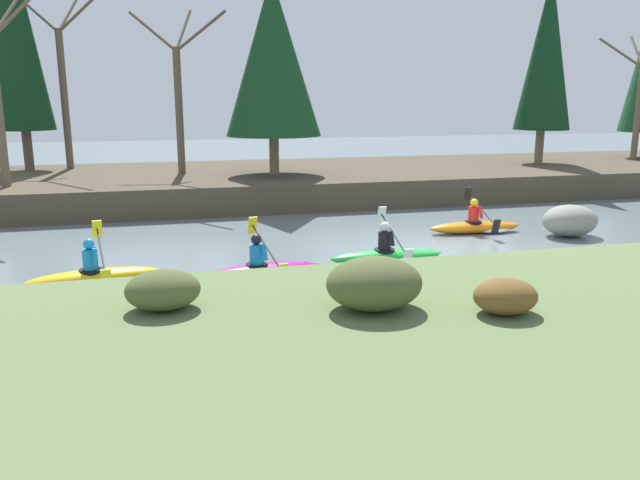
{
  "coord_description": "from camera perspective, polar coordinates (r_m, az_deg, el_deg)",
  "views": [
    {
      "loc": [
        -7.41,
        -13.74,
        3.84
      ],
      "look_at": [
        -3.86,
        0.12,
        0.55
      ],
      "focal_mm": 35.0,
      "sensor_mm": 36.0,
      "label": 1
    }
  ],
  "objects": [
    {
      "name": "kayaker_trailing",
      "position": [
        13.48,
        -5.48,
        -2.68
      ],
      "size": [
        2.79,
        2.06,
        1.2
      ],
      "rotation": [
        0.0,
        0.0,
        0.17
      ],
      "color": "#C61999",
      "rests_on": "ground"
    },
    {
      "name": "bare_tree_mid_downstream",
      "position": [
        24.6,
        -12.77,
        12.79
      ],
      "size": [
        3.42,
        3.38,
        6.19
      ],
      "color": "brown",
      "rests_on": "riverbank_far"
    },
    {
      "name": "shrub_clump_second",
      "position": [
        9.07,
        4.98,
        -3.97
      ],
      "size": [
        1.42,
        1.18,
        0.77
      ],
      "color": "#4C562D",
      "rests_on": "riverbank_near"
    },
    {
      "name": "kayaker_far_back",
      "position": [
        13.83,
        -19.48,
        -3.07
      ],
      "size": [
        2.8,
        2.07,
        1.2
      ],
      "rotation": [
        0.0,
        0.0,
        0.15
      ],
      "color": "yellow",
      "rests_on": "ground"
    },
    {
      "name": "conifer_tree_mid_left",
      "position": [
        29.27,
        20.02,
        15.85
      ],
      "size": [
        2.37,
        2.37,
        8.0
      ],
      "color": "#7A664C",
      "rests_on": "riverbank_far"
    },
    {
      "name": "bare_tree_downstream",
      "position": [
        32.61,
        27.14,
        11.25
      ],
      "size": [
        3.15,
        3.11,
        5.67
      ],
      "color": "brown",
      "rests_on": "riverbank_far"
    },
    {
      "name": "conifer_tree_left",
      "position": [
        23.49,
        -4.36,
        16.35
      ],
      "size": [
        3.5,
        3.5,
        7.09
      ],
      "color": "#7A664C",
      "rests_on": "riverbank_far"
    },
    {
      "name": "boulder_midstream",
      "position": [
        18.88,
        21.88,
        1.66
      ],
      "size": [
        1.58,
        1.23,
        0.89
      ],
      "color": "gray",
      "rests_on": "ground"
    },
    {
      "name": "kayaker_lead",
      "position": [
        18.57,
        14.27,
        1.24
      ],
      "size": [
        2.78,
        2.07,
        1.2
      ],
      "rotation": [
        0.0,
        0.0,
        -0.05
      ],
      "color": "orange",
      "rests_on": "ground"
    },
    {
      "name": "kayaker_middle",
      "position": [
        14.81,
        6.5,
        -1.37
      ],
      "size": [
        2.78,
        2.07,
        1.2
      ],
      "rotation": [
        0.0,
        0.0,
        -0.03
      ],
      "color": "green",
      "rests_on": "ground"
    },
    {
      "name": "ground_plane",
      "position": [
        16.08,
        13.58,
        -1.24
      ],
      "size": [
        90.0,
        90.0,
        0.0
      ],
      "primitive_type": "plane",
      "color": "slate"
    },
    {
      "name": "bare_tree_mid_upstream",
      "position": [
        27.48,
        -22.36,
        13.21
      ],
      "size": [
        3.99,
        3.94,
        7.28
      ],
      "color": "brown",
      "rests_on": "riverbank_far"
    },
    {
      "name": "shrub_clump_third",
      "position": [
        9.27,
        16.59,
        -4.95
      ],
      "size": [
        0.93,
        0.78,
        0.51
      ],
      "color": "brown",
      "rests_on": "riverbank_near"
    },
    {
      "name": "shrub_clump_nearest",
      "position": [
        9.32,
        -14.17,
        -4.44
      ],
      "size": [
        1.08,
        0.9,
        0.59
      ],
      "color": "#4C562D",
      "rests_on": "riverbank_near"
    },
    {
      "name": "conifer_tree_far_left",
      "position": [
        27.59,
        -26.11,
        17.1
      ],
      "size": [
        2.29,
        2.29,
        9.37
      ],
      "color": "brown",
      "rests_on": "riverbank_far"
    },
    {
      "name": "riverbank_far",
      "position": [
        25.87,
        2.43,
        5.51
      ],
      "size": [
        44.0,
        8.88,
        0.99
      ],
      "color": "#4C4233",
      "rests_on": "ground"
    }
  ]
}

